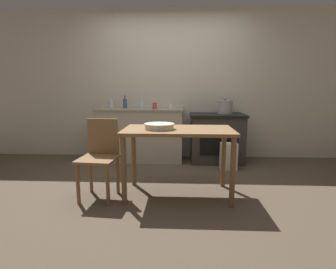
{
  "coord_description": "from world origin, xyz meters",
  "views": [
    {
      "loc": [
        0.17,
        -3.1,
        1.22
      ],
      "look_at": [
        0.0,
        0.53,
        0.58
      ],
      "focal_mm": 28.0,
      "sensor_mm": 36.0,
      "label": 1
    }
  ],
  "objects": [
    {
      "name": "bottle_mid_left",
      "position": [
        -1.03,
        1.38,
        0.96
      ],
      "size": [
        0.07,
        0.07,
        0.19
      ],
      "color": "silver",
      "rests_on": "counter_cabinet"
    },
    {
      "name": "stock_pot",
      "position": [
        0.91,
        1.3,
        0.92
      ],
      "size": [
        0.25,
        0.25,
        0.24
      ],
      "color": "#A8A8AD",
      "rests_on": "stove"
    },
    {
      "name": "work_table",
      "position": [
        0.15,
        -0.21,
        0.66
      ],
      "size": [
        1.22,
        0.68,
        0.78
      ],
      "color": "olive",
      "rests_on": "ground_plane"
    },
    {
      "name": "counter_cabinet",
      "position": [
        -0.5,
        1.27,
        0.45
      ],
      "size": [
        1.44,
        0.58,
        0.89
      ],
      "color": "#B2A893",
      "rests_on": "ground_plane"
    },
    {
      "name": "bottle_far_left",
      "position": [
        -0.77,
        1.34,
        0.97
      ],
      "size": [
        0.07,
        0.07,
        0.21
      ],
      "color": "#3D5675",
      "rests_on": "counter_cabinet"
    },
    {
      "name": "bottle_left",
      "position": [
        -0.49,
        1.35,
        0.96
      ],
      "size": [
        0.07,
        0.07,
        0.18
      ],
      "color": "silver",
      "rests_on": "counter_cabinet"
    },
    {
      "name": "chair",
      "position": [
        -0.73,
        -0.29,
        0.48
      ],
      "size": [
        0.43,
        0.43,
        0.88
      ],
      "rotation": [
        0.0,
        0.0,
        -0.08
      ],
      "color": "olive",
      "rests_on": "ground_plane"
    },
    {
      "name": "ground_plane",
      "position": [
        0.0,
        0.0,
        0.0
      ],
      "size": [
        14.0,
        14.0,
        0.0
      ],
      "primitive_type": "plane",
      "color": "brown"
    },
    {
      "name": "flour_sack",
      "position": [
        0.91,
        0.78,
        0.21
      ],
      "size": [
        0.25,
        0.17,
        0.41
      ],
      "primitive_type": "cube",
      "color": "beige",
      "rests_on": "ground_plane"
    },
    {
      "name": "cup_center_left",
      "position": [
        -0.25,
        1.14,
        0.94
      ],
      "size": [
        0.07,
        0.07,
        0.1
      ],
      "primitive_type": "cylinder",
      "color": "#B74C42",
      "rests_on": "counter_cabinet"
    },
    {
      "name": "stove",
      "position": [
        0.78,
        1.25,
        0.4
      ],
      "size": [
        0.89,
        0.63,
        0.81
      ],
      "color": "#38332D",
      "rests_on": "ground_plane"
    },
    {
      "name": "mixing_bowl_large",
      "position": [
        -0.06,
        -0.25,
        0.81
      ],
      "size": [
        0.34,
        0.34,
        0.06
      ],
      "color": "silver",
      "rests_on": "work_table"
    },
    {
      "name": "cup_center",
      "position": [
        0.01,
        1.24,
        0.93
      ],
      "size": [
        0.07,
        0.07,
        0.08
      ],
      "primitive_type": "cylinder",
      "color": "silver",
      "rests_on": "counter_cabinet"
    },
    {
      "name": "wall_back",
      "position": [
        0.0,
        1.58,
        1.27
      ],
      "size": [
        8.0,
        0.07,
        2.55
      ],
      "color": "beige",
      "rests_on": "ground_plane"
    }
  ]
}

